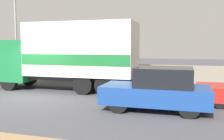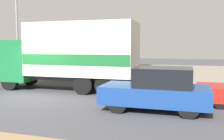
# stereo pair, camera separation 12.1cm
# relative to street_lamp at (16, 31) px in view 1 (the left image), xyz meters

# --- Properties ---
(ground_plane) EXTENTS (80.00, 80.00, 0.00)m
(ground_plane) POSITION_rel_street_lamp_xyz_m (4.32, -4.86, -3.53)
(ground_plane) COLOR #47474C
(stone_wall_backdrop) EXTENTS (60.00, 0.35, 1.24)m
(stone_wall_backdrop) POSITION_rel_street_lamp_xyz_m (4.32, 0.99, -2.91)
(stone_wall_backdrop) COLOR gray
(stone_wall_backdrop) RESTS_ON ground_plane
(street_lamp) EXTENTS (0.56, 0.28, 5.99)m
(street_lamp) POSITION_rel_street_lamp_xyz_m (0.00, 0.00, 0.00)
(street_lamp) COLOR gray
(street_lamp) RESTS_ON ground_plane
(box_truck) EXTENTS (7.93, 2.33, 3.66)m
(box_truck) POSITION_rel_street_lamp_xyz_m (5.41, -2.68, -1.55)
(box_truck) COLOR #196B38
(box_truck) RESTS_ON ground_plane
(car_hatchback) EXTENTS (3.98, 1.86, 1.64)m
(car_hatchback) POSITION_rel_street_lamp_xyz_m (10.50, -5.69, -2.72)
(car_hatchback) COLOR navy
(car_hatchback) RESTS_ON ground_plane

